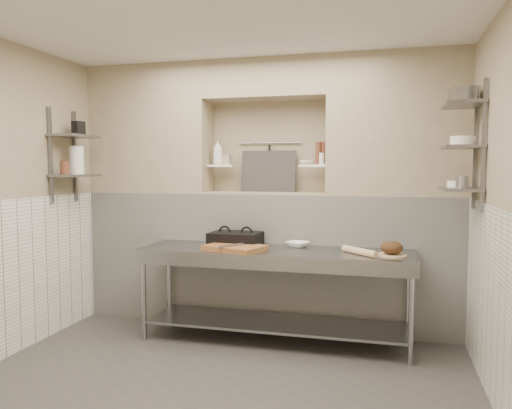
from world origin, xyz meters
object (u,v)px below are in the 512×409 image
(mixing_bowl, at_px, (298,244))
(bottle_soap, at_px, (218,152))
(panini_press, at_px, (236,239))
(bread_loaf, at_px, (392,248))
(prep_table, at_px, (275,276))
(cutting_board, at_px, (235,248))
(jug_left, at_px, (77,160))
(bowl_alcove, at_px, (306,162))
(rolling_pin, at_px, (359,251))

(mixing_bowl, distance_m, bottle_soap, 1.36)
(panini_press, height_order, bread_loaf, panini_press)
(prep_table, height_order, mixing_bowl, mixing_bowl)
(cutting_board, height_order, mixing_bowl, mixing_bowl)
(bread_loaf, xyz_separation_m, bottle_soap, (-1.83, 0.61, 0.88))
(cutting_board, xyz_separation_m, bread_loaf, (1.43, 0.07, 0.05))
(jug_left, bearing_deg, panini_press, 8.50)
(mixing_bowl, height_order, bowl_alcove, bowl_alcove)
(bowl_alcove, bearing_deg, panini_press, -148.41)
(rolling_pin, xyz_separation_m, bread_loaf, (0.28, 0.02, 0.04))
(panini_press, relative_size, jug_left, 1.79)
(prep_table, distance_m, cutting_board, 0.47)
(prep_table, xyz_separation_m, panini_press, (-0.44, 0.14, 0.33))
(prep_table, height_order, panini_press, panini_press)
(bread_loaf, bearing_deg, jug_left, -179.27)
(panini_press, bearing_deg, bowl_alcove, 34.66)
(bowl_alcove, height_order, jug_left, jug_left)
(bowl_alcove, bearing_deg, bread_loaf, -34.71)
(cutting_board, bearing_deg, rolling_pin, 2.62)
(cutting_board, xyz_separation_m, jug_left, (-1.71, 0.03, 0.83))
(prep_table, distance_m, bottle_soap, 1.53)
(panini_press, bearing_deg, cutting_board, -71.11)
(mixing_bowl, xyz_separation_m, bread_loaf, (0.89, -0.28, 0.05))
(cutting_board, bearing_deg, bowl_alcove, 49.77)
(cutting_board, bearing_deg, prep_table, 20.12)
(prep_table, height_order, bowl_alcove, bowl_alcove)
(panini_press, xyz_separation_m, cutting_board, (0.08, -0.27, -0.04))
(bread_loaf, distance_m, bottle_soap, 2.12)
(mixing_bowl, bearing_deg, bread_loaf, -17.31)
(prep_table, relative_size, bowl_alcove, 17.95)
(panini_press, xyz_separation_m, bowl_alcove, (0.64, 0.40, 0.77))
(prep_table, distance_m, bowl_alcove, 1.24)
(bottle_soap, bearing_deg, cutting_board, -59.38)
(prep_table, bearing_deg, bowl_alcove, 68.86)
(panini_press, bearing_deg, bread_loaf, -4.60)
(prep_table, height_order, rolling_pin, rolling_pin)
(prep_table, bearing_deg, bottle_soap, 144.32)
(prep_table, relative_size, jug_left, 9.08)
(rolling_pin, height_order, bowl_alcove, bowl_alcove)
(jug_left, bearing_deg, cutting_board, -1.01)
(bread_loaf, bearing_deg, prep_table, 176.75)
(bottle_soap, bearing_deg, jug_left, -153.69)
(jug_left, bearing_deg, rolling_pin, 0.46)
(prep_table, bearing_deg, panini_press, 161.91)
(mixing_bowl, distance_m, rolling_pin, 0.68)
(panini_press, relative_size, rolling_pin, 1.25)
(cutting_board, xyz_separation_m, bottle_soap, (-0.40, 0.68, 0.93))
(rolling_pin, bearing_deg, panini_press, 169.83)
(bowl_alcove, bearing_deg, rolling_pin, -46.46)
(panini_press, xyz_separation_m, mixing_bowl, (0.62, 0.07, -0.04))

